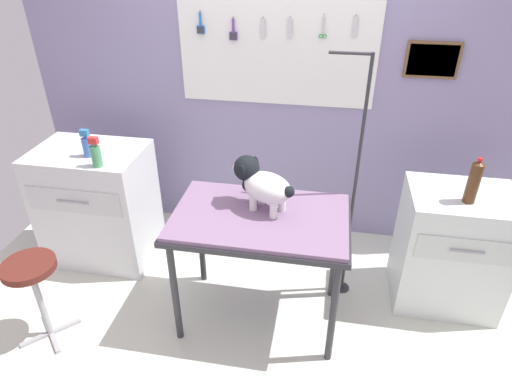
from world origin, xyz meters
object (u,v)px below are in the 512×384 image
Objects in this scene: stool at (32,279)px; soda_bottle at (474,182)px; grooming_arm at (352,196)px; counter_left at (98,205)px; dog at (261,183)px; cabinet_right at (451,249)px; detangler_spray at (87,145)px; grooming_table at (260,226)px.

stool is 2.72m from soda_bottle.
counter_left is at bearing 177.22° from grooming_arm.
dog reaches higher than cabinet_right.
dog reaches higher than stool.
grooming_arm is 5.79× the size of soda_bottle.
soda_bottle is (-0.01, -0.09, 0.57)m from cabinet_right.
detangler_spray is at bearing -50.39° from counter_left.
grooming_arm is (0.55, 0.36, 0.06)m from grooming_table.
dog is 1.50m from stool.
counter_left is 0.56m from detangler_spray.
soda_bottle reaches higher than cabinet_right.
grooming_table is 0.63× the size of grooming_arm.
grooming_arm reaches higher than dog.
soda_bottle is (2.57, 0.73, 0.52)m from stool.
detangler_spray is at bearing 86.98° from stool.
stool is at bearing -93.02° from detangler_spray.
counter_left reaches higher than stool.
counter_left is 2.60m from cabinet_right.
grooming_table is 1.80× the size of stool.
dog is 1.27m from soda_bottle.
cabinet_right is (0.70, 0.04, -0.37)m from grooming_arm.
dog is (-0.56, -0.28, 0.19)m from grooming_arm.
grooming_table reaches higher than stool.
detangler_spray is at bearing 178.78° from soda_bottle.
dog is at bearing 95.60° from grooming_table.
grooming_arm is 0.80m from cabinet_right.
grooming_arm is 4.04× the size of dog.
dog reaches higher than detangler_spray.
detangler_spray is (-1.28, 0.37, 0.26)m from grooming_table.
grooming_arm is 2.00× the size of cabinet_right.
dog is at bearing -12.77° from detangler_spray.
dog is at bearing -15.39° from counter_left.
grooming_arm is 0.65m from dog.
stool is (-1.32, -0.50, -0.52)m from dog.
dog is (-0.01, 0.08, 0.25)m from grooming_table.
cabinet_right is 1.44× the size of stool.
dog is 1.43× the size of soda_bottle.
dog is 2.14× the size of detangler_spray.
grooming_arm is 1.93m from counter_left.
grooming_arm is at bearing 33.23° from grooming_table.
cabinet_right is (2.60, -0.05, -0.03)m from counter_left.
stool is 0.95m from detangler_spray.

